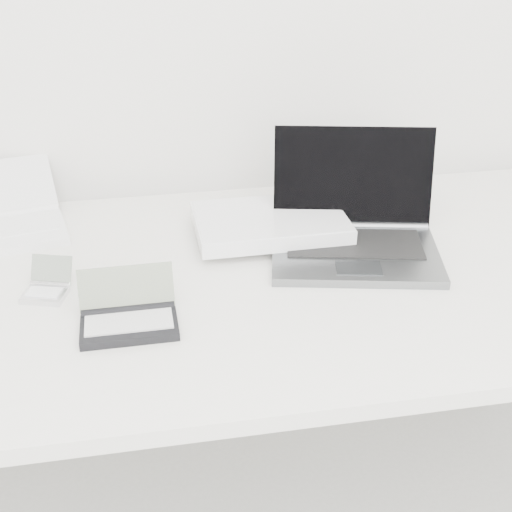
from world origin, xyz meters
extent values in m
cube|color=white|center=(0.00, 1.55, 0.71)|extent=(1.60, 0.80, 0.03)
cylinder|color=silver|center=(0.75, 1.90, 0.35)|extent=(0.04, 0.04, 0.70)
cube|color=slate|center=(0.18, 1.57, 0.74)|extent=(0.37, 0.29, 0.02)
cube|color=black|center=(0.19, 1.60, 0.75)|extent=(0.29, 0.18, 0.00)
cube|color=black|center=(0.21, 1.70, 0.85)|extent=(0.33, 0.12, 0.20)
cylinder|color=slate|center=(0.20, 1.68, 0.75)|extent=(0.32, 0.09, 0.02)
cube|color=#323537|center=(0.17, 1.51, 0.75)|extent=(0.10, 0.07, 0.00)
cube|color=white|center=(0.03, 1.69, 0.76)|extent=(0.31, 0.21, 0.03)
cube|color=white|center=(0.03, 1.69, 0.78)|extent=(0.30, 0.20, 0.00)
cube|color=white|center=(-0.51, 1.78, 0.74)|extent=(0.26, 0.20, 0.02)
cube|color=silver|center=(-0.51, 1.80, 0.75)|extent=(0.22, 0.13, 0.00)
cylinder|color=white|center=(-0.52, 1.86, 0.75)|extent=(0.23, 0.06, 0.02)
cube|color=silver|center=(-0.41, 1.53, 0.74)|extent=(0.09, 0.08, 0.01)
cube|color=silver|center=(-0.41, 1.53, 0.74)|extent=(0.07, 0.05, 0.00)
cube|color=gray|center=(-0.40, 1.57, 0.76)|extent=(0.08, 0.05, 0.05)
cylinder|color=silver|center=(-0.40, 1.56, 0.74)|extent=(0.07, 0.03, 0.01)
cube|color=black|center=(-0.27, 1.40, 0.74)|extent=(0.16, 0.09, 0.02)
cube|color=#AFAFAF|center=(-0.27, 1.40, 0.75)|extent=(0.15, 0.06, 0.00)
cube|color=slate|center=(-0.27, 1.46, 0.78)|extent=(0.16, 0.03, 0.07)
cylinder|color=black|center=(-0.27, 1.44, 0.75)|extent=(0.16, 0.02, 0.02)
camera|label=1|loc=(-0.23, 0.40, 1.42)|focal=50.00mm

